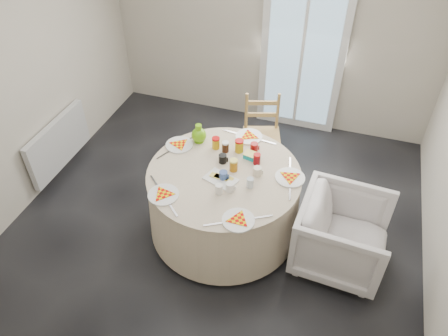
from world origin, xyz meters
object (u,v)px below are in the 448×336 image
(armchair, at_px, (343,233))
(green_pitcher, at_px, (199,131))
(radiator, at_px, (59,144))
(wooden_chair, at_px, (262,135))
(table, at_px, (224,201))

(armchair, bearing_deg, green_pitcher, 78.09)
(radiator, distance_m, wooden_chair, 2.26)
(table, bearing_deg, wooden_chair, 84.31)
(wooden_chair, xyz_separation_m, green_pitcher, (-0.48, -0.66, 0.40))
(green_pitcher, bearing_deg, armchair, -21.89)
(armchair, bearing_deg, wooden_chair, 47.37)
(green_pitcher, bearing_deg, wooden_chair, 47.37)
(wooden_chair, bearing_deg, table, -113.04)
(table, distance_m, armchair, 1.13)
(wooden_chair, bearing_deg, radiator, -178.01)
(radiator, relative_size, green_pitcher, 5.26)
(table, relative_size, armchair, 1.83)
(radiator, distance_m, green_pitcher, 1.72)
(radiator, bearing_deg, green_pitcher, 3.22)
(radiator, relative_size, armchair, 1.27)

